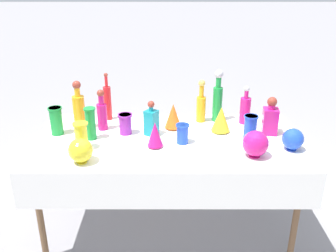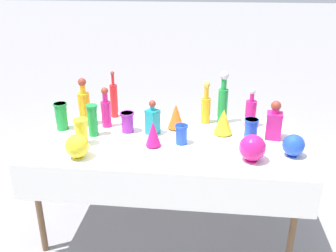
{
  "view_description": "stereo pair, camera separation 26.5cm",
  "coord_description": "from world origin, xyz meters",
  "px_view_note": "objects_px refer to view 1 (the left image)",
  "views": [
    {
      "loc": [
        0.0,
        -2.44,
        1.91
      ],
      "look_at": [
        0.0,
        0.0,
        0.86
      ],
      "focal_mm": 40.0,
      "sensor_mm": 36.0,
      "label": 1
    },
    {
      "loc": [
        0.27,
        -2.42,
        1.91
      ],
      "look_at": [
        0.0,
        0.0,
        0.86
      ],
      "focal_mm": 40.0,
      "sensor_mm": 36.0,
      "label": 2
    }
  ],
  "objects_px": {
    "fluted_vase_0": "(221,119)",
    "cardboard_box_behind_left": "(136,154)",
    "slender_vase_5": "(91,122)",
    "slender_vase_4": "(125,123)",
    "tall_bottle_2": "(201,105)",
    "tall_bottle_3": "(245,109)",
    "round_bowl_0": "(293,139)",
    "square_decanter_1": "(270,118)",
    "round_bowl_2": "(255,144)",
    "tall_bottle_1": "(218,98)",
    "slender_vase_1": "(56,120)",
    "fluted_vase_2": "(155,134)",
    "tall_bottle_4": "(108,101)",
    "fluted_vase_1": "(173,116)",
    "slender_vase_0": "(250,128)",
    "slender_vase_2": "(81,135)",
    "square_decanter_0": "(151,121)",
    "slender_vase_3": "(182,133)",
    "round_bowl_1": "(81,150)",
    "tall_bottle_0": "(102,113)",
    "tall_bottle_5": "(79,109)"
  },
  "relations": [
    {
      "from": "fluted_vase_0",
      "to": "cardboard_box_behind_left",
      "type": "xyz_separation_m",
      "value": [
        -0.73,
        0.83,
        -0.73
      ]
    },
    {
      "from": "slender_vase_5",
      "to": "cardboard_box_behind_left",
      "type": "height_order",
      "value": "slender_vase_5"
    },
    {
      "from": "slender_vase_4",
      "to": "slender_vase_5",
      "type": "height_order",
      "value": "slender_vase_5"
    },
    {
      "from": "tall_bottle_2",
      "to": "cardboard_box_behind_left",
      "type": "xyz_separation_m",
      "value": [
        -0.59,
        0.63,
        -0.77
      ]
    },
    {
      "from": "tall_bottle_3",
      "to": "round_bowl_0",
      "type": "relative_size",
      "value": 2.0
    },
    {
      "from": "square_decanter_1",
      "to": "round_bowl_2",
      "type": "distance_m",
      "value": 0.41
    },
    {
      "from": "tall_bottle_1",
      "to": "slender_vase_4",
      "type": "xyz_separation_m",
      "value": [
        -0.7,
        -0.25,
        -0.11
      ]
    },
    {
      "from": "slender_vase_4",
      "to": "cardboard_box_behind_left",
      "type": "bearing_deg",
      "value": 91.27
    },
    {
      "from": "tall_bottle_3",
      "to": "slender_vase_1",
      "type": "relative_size",
      "value": 1.46
    },
    {
      "from": "cardboard_box_behind_left",
      "to": "fluted_vase_2",
      "type": "bearing_deg",
      "value": -77.34
    },
    {
      "from": "tall_bottle_4",
      "to": "fluted_vase_1",
      "type": "relative_size",
      "value": 1.95
    },
    {
      "from": "fluted_vase_1",
      "to": "fluted_vase_2",
      "type": "xyz_separation_m",
      "value": [
        -0.13,
        -0.32,
        -0.01
      ]
    },
    {
      "from": "tall_bottle_1",
      "to": "slender_vase_1",
      "type": "bearing_deg",
      "value": -167.77
    },
    {
      "from": "slender_vase_0",
      "to": "slender_vase_2",
      "type": "relative_size",
      "value": 1.05
    },
    {
      "from": "round_bowl_0",
      "to": "round_bowl_2",
      "type": "bearing_deg",
      "value": -160.92
    },
    {
      "from": "tall_bottle_1",
      "to": "square_decanter_0",
      "type": "relative_size",
      "value": 1.6
    },
    {
      "from": "slender_vase_1",
      "to": "slender_vase_2",
      "type": "distance_m",
      "value": 0.34
    },
    {
      "from": "slender_vase_3",
      "to": "round_bowl_2",
      "type": "height_order",
      "value": "round_bowl_2"
    },
    {
      "from": "tall_bottle_2",
      "to": "slender_vase_1",
      "type": "distance_m",
      "value": 1.11
    },
    {
      "from": "slender_vase_2",
      "to": "slender_vase_4",
      "type": "distance_m",
      "value": 0.37
    },
    {
      "from": "square_decanter_0",
      "to": "fluted_vase_1",
      "type": "xyz_separation_m",
      "value": [
        0.16,
        0.12,
        -0.01
      ]
    },
    {
      "from": "tall_bottle_3",
      "to": "slender_vase_0",
      "type": "bearing_deg",
      "value": -95.09
    },
    {
      "from": "round_bowl_1",
      "to": "tall_bottle_0",
      "type": "bearing_deg",
      "value": 84.38
    },
    {
      "from": "square_decanter_1",
      "to": "round_bowl_0",
      "type": "xyz_separation_m",
      "value": [
        0.09,
        -0.27,
        -0.04
      ]
    },
    {
      "from": "tall_bottle_2",
      "to": "slender_vase_3",
      "type": "height_order",
      "value": "tall_bottle_2"
    },
    {
      "from": "tall_bottle_2",
      "to": "square_decanter_0",
      "type": "xyz_separation_m",
      "value": [
        -0.38,
        -0.26,
        -0.03
      ]
    },
    {
      "from": "tall_bottle_1",
      "to": "tall_bottle_4",
      "type": "height_order",
      "value": "tall_bottle_1"
    },
    {
      "from": "tall_bottle_2",
      "to": "slender_vase_4",
      "type": "relative_size",
      "value": 2.25
    },
    {
      "from": "slender_vase_3",
      "to": "cardboard_box_behind_left",
      "type": "xyz_separation_m",
      "value": [
        -0.43,
        1.03,
        -0.7
      ]
    },
    {
      "from": "tall_bottle_0",
      "to": "slender_vase_4",
      "type": "distance_m",
      "value": 0.21
    },
    {
      "from": "tall_bottle_5",
      "to": "slender_vase_5",
      "type": "xyz_separation_m",
      "value": [
        0.12,
        -0.18,
        -0.03
      ]
    },
    {
      "from": "slender_vase_5",
      "to": "fluted_vase_2",
      "type": "height_order",
      "value": "slender_vase_5"
    },
    {
      "from": "round_bowl_0",
      "to": "tall_bottle_2",
      "type": "bearing_deg",
      "value": 138.65
    },
    {
      "from": "slender_vase_5",
      "to": "fluted_vase_0",
      "type": "height_order",
      "value": "slender_vase_5"
    },
    {
      "from": "slender_vase_1",
      "to": "slender_vase_4",
      "type": "relative_size",
      "value": 1.37
    },
    {
      "from": "slender_vase_0",
      "to": "tall_bottle_2",
      "type": "bearing_deg",
      "value": 128.5
    },
    {
      "from": "slender_vase_1",
      "to": "cardboard_box_behind_left",
      "type": "relative_size",
      "value": 0.39
    },
    {
      "from": "tall_bottle_2",
      "to": "round_bowl_1",
      "type": "xyz_separation_m",
      "value": [
        -0.81,
        -0.68,
        -0.05
      ]
    },
    {
      "from": "round_bowl_2",
      "to": "round_bowl_1",
      "type": "bearing_deg",
      "value": -175.75
    },
    {
      "from": "square_decanter_1",
      "to": "tall_bottle_2",
      "type": "bearing_deg",
      "value": 154.23
    },
    {
      "from": "tall_bottle_4",
      "to": "slender_vase_5",
      "type": "relative_size",
      "value": 1.63
    },
    {
      "from": "tall_bottle_5",
      "to": "cardboard_box_behind_left",
      "type": "xyz_separation_m",
      "value": [
        0.34,
        0.77,
        -0.79
      ]
    },
    {
      "from": "fluted_vase_1",
      "to": "round_bowl_2",
      "type": "relative_size",
      "value": 1.11
    },
    {
      "from": "square_decanter_0",
      "to": "round_bowl_0",
      "type": "height_order",
      "value": "square_decanter_0"
    },
    {
      "from": "tall_bottle_0",
      "to": "slender_vase_0",
      "type": "height_order",
      "value": "tall_bottle_0"
    },
    {
      "from": "tall_bottle_1",
      "to": "slender_vase_2",
      "type": "bearing_deg",
      "value": -152.4
    },
    {
      "from": "square_decanter_0",
      "to": "round_bowl_2",
      "type": "xyz_separation_m",
      "value": [
        0.69,
        -0.34,
        -0.02
      ]
    },
    {
      "from": "tall_bottle_1",
      "to": "fluted_vase_0",
      "type": "relative_size",
      "value": 2.16
    },
    {
      "from": "fluted_vase_2",
      "to": "round_bowl_0",
      "type": "distance_m",
      "value": 0.93
    },
    {
      "from": "slender_vase_2",
      "to": "round_bowl_1",
      "type": "height_order",
      "value": "slender_vase_2"
    }
  ]
}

